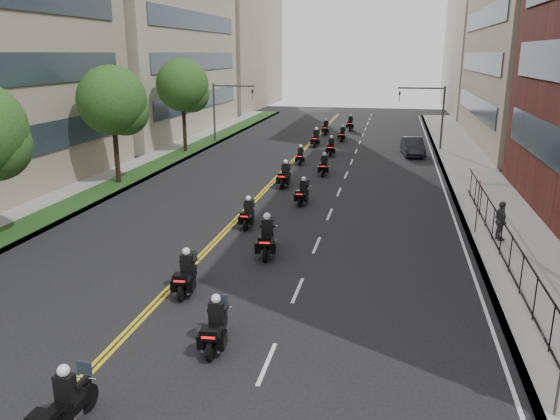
% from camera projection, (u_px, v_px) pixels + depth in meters
% --- Properties ---
extents(sidewalk_right, '(4.00, 90.00, 0.15)m').
position_uv_depth(sidewalk_right, '(487.00, 198.00, 32.34)').
color(sidewalk_right, gray).
rests_on(sidewalk_right, ground).
extents(sidewalk_left, '(4.00, 90.00, 0.15)m').
position_uv_depth(sidewalk_left, '(115.00, 180.00, 37.01)').
color(sidewalk_left, gray).
rests_on(sidewalk_left, ground).
extents(grass_strip, '(2.00, 90.00, 0.04)m').
position_uv_depth(grass_strip, '(126.00, 179.00, 36.83)').
color(grass_strip, '#163915').
rests_on(grass_strip, sidewalk_left).
extents(building_right_far, '(15.00, 28.00, 26.00)m').
position_uv_depth(building_right_far, '(510.00, 19.00, 76.76)').
color(building_right_far, '#B0A88E').
rests_on(building_right_far, ground).
extents(building_left_far, '(16.00, 28.00, 26.00)m').
position_uv_depth(building_left_far, '(215.00, 22.00, 85.24)').
color(building_left_far, gray).
rests_on(building_left_far, ground).
extents(iron_fence, '(0.05, 28.00, 1.50)m').
position_uv_depth(iron_fence, '(516.00, 263.00, 20.07)').
color(iron_fence, black).
rests_on(iron_fence, sidewalk_right).
extents(street_trees, '(4.40, 38.40, 7.98)m').
position_uv_depth(street_trees, '(66.00, 115.00, 29.41)').
color(street_trees, black).
rests_on(street_trees, ground).
extents(traffic_signal_right, '(4.09, 0.20, 5.60)m').
position_uv_depth(traffic_signal_right, '(432.00, 108.00, 47.80)').
color(traffic_signal_right, '#3F3F44').
rests_on(traffic_signal_right, ground).
extents(traffic_signal_left, '(4.09, 0.20, 5.60)m').
position_uv_depth(traffic_signal_left, '(224.00, 104.00, 51.52)').
color(traffic_signal_left, '#3F3F44').
rests_on(traffic_signal_left, ground).
extents(motorcycle_0, '(0.56, 2.29, 1.69)m').
position_uv_depth(motorcycle_0, '(64.00, 408.00, 12.28)').
color(motorcycle_0, black).
rests_on(motorcycle_0, ground).
extents(motorcycle_1, '(0.61, 2.23, 1.64)m').
position_uv_depth(motorcycle_1, '(216.00, 327.00, 15.92)').
color(motorcycle_1, black).
rests_on(motorcycle_1, ground).
extents(motorcycle_2, '(0.66, 2.26, 1.67)m').
position_uv_depth(motorcycle_2, '(186.00, 275.00, 19.61)').
color(motorcycle_2, black).
rests_on(motorcycle_2, ground).
extents(motorcycle_3, '(0.76, 2.51, 1.86)m').
position_uv_depth(motorcycle_3, '(267.00, 239.00, 23.23)').
color(motorcycle_3, black).
rests_on(motorcycle_3, ground).
extents(motorcycle_4, '(0.52, 2.11, 1.56)m').
position_uv_depth(motorcycle_4, '(248.00, 215.00, 27.13)').
color(motorcycle_4, black).
rests_on(motorcycle_4, ground).
extents(motorcycle_5, '(0.56, 2.14, 1.58)m').
position_uv_depth(motorcycle_5, '(303.00, 193.00, 31.22)').
color(motorcycle_5, black).
rests_on(motorcycle_5, ground).
extents(motorcycle_6, '(0.56, 2.39, 1.76)m').
position_uv_depth(motorcycle_6, '(285.00, 176.00, 35.22)').
color(motorcycle_6, black).
rests_on(motorcycle_6, ground).
extents(motorcycle_7, '(0.51, 2.20, 1.62)m').
position_uv_depth(motorcycle_7, '(324.00, 166.00, 38.63)').
color(motorcycle_7, black).
rests_on(motorcycle_7, ground).
extents(motorcycle_8, '(0.56, 2.06, 1.52)m').
position_uv_depth(motorcycle_8, '(300.00, 156.00, 42.47)').
color(motorcycle_8, black).
rests_on(motorcycle_8, ground).
extents(motorcycle_9, '(0.54, 2.31, 1.71)m').
position_uv_depth(motorcycle_9, '(331.00, 148.00, 45.94)').
color(motorcycle_9, black).
rests_on(motorcycle_9, ground).
extents(motorcycle_10, '(0.56, 2.44, 1.80)m').
position_uv_depth(motorcycle_10, '(316.00, 139.00, 50.32)').
color(motorcycle_10, black).
rests_on(motorcycle_10, ground).
extents(motorcycle_11, '(0.51, 2.17, 1.60)m').
position_uv_depth(motorcycle_11, '(342.00, 135.00, 53.37)').
color(motorcycle_11, black).
rests_on(motorcycle_11, ground).
extents(motorcycle_12, '(0.53, 2.31, 1.71)m').
position_uv_depth(motorcycle_12, '(326.00, 128.00, 57.69)').
color(motorcycle_12, black).
rests_on(motorcycle_12, ground).
extents(motorcycle_13, '(0.56, 2.43, 1.79)m').
position_uv_depth(motorcycle_13, '(350.00, 124.00, 60.88)').
color(motorcycle_13, black).
rests_on(motorcycle_13, ground).
extents(parked_sedan, '(2.08, 4.70, 1.50)m').
position_uv_depth(parked_sedan, '(413.00, 146.00, 46.06)').
color(parked_sedan, black).
rests_on(parked_sedan, ground).
extents(pedestrian_c, '(0.66, 1.13, 1.82)m').
position_uv_depth(pedestrian_c, '(501.00, 221.00, 24.65)').
color(pedestrian_c, '#3E3E45').
rests_on(pedestrian_c, sidewalk_right).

